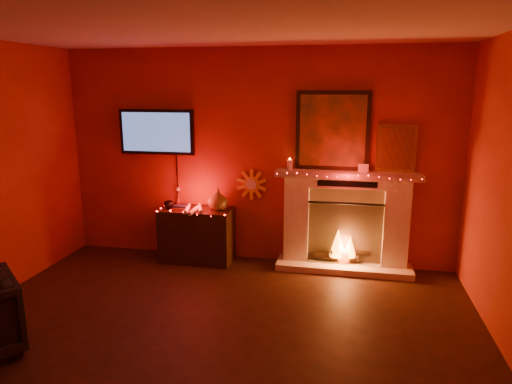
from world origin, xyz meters
TOP-DOWN VIEW (x-y plane):
  - room at (0.00, 0.00)m, footprint 5.00×5.00m
  - fireplace at (1.14, 2.39)m, footprint 1.72×0.40m
  - tv at (-1.30, 2.45)m, footprint 1.00×0.07m
  - sunburst_clock at (-0.05, 2.48)m, footprint 0.40×0.03m
  - console_table at (-0.72, 2.26)m, footprint 0.92×0.57m

SIDE VIEW (x-z plane):
  - console_table at x=-0.72m, z-range -0.10..0.87m
  - fireplace at x=1.14m, z-range -0.37..1.81m
  - sunburst_clock at x=-0.05m, z-range 0.80..1.20m
  - room at x=0.00m, z-range -1.15..3.85m
  - tv at x=-1.30m, z-range 1.03..2.27m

